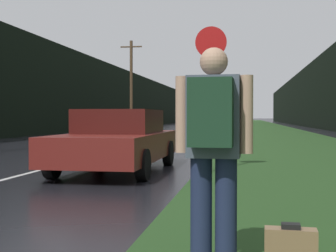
{
  "coord_description": "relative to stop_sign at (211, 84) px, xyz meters",
  "views": [
    {
      "loc": [
        4.59,
        -1.9,
        1.22
      ],
      "look_at": [
        1.99,
        13.79,
        0.89
      ],
      "focal_mm": 50.0,
      "sensor_mm": 36.0,
      "label": 1
    }
  ],
  "objects": [
    {
      "name": "car_passing_near",
      "position": [
        -2.07,
        -0.06,
        -1.25
      ],
      "size": [
        2.01,
        4.71,
        1.37
      ],
      "rotation": [
        0.0,
        0.0,
        3.14
      ],
      "color": "maroon",
      "rests_on": "ground_plane"
    },
    {
      "name": "treeline_far_side",
      "position": [
        -13.4,
        41.71,
        1.27
      ],
      "size": [
        2.0,
        140.0,
        6.41
      ],
      "primitive_type": "cube",
      "color": "black",
      "rests_on": "ground_plane"
    },
    {
      "name": "grass_verge",
      "position": [
        2.71,
        31.71,
        -1.92
      ],
      "size": [
        6.0,
        240.0,
        0.02
      ],
      "primitive_type": "cube",
      "color": "#26471E",
      "rests_on": "ground_plane"
    },
    {
      "name": "delivery_truck",
      "position": [
        -5.62,
        81.58,
        -0.17
      ],
      "size": [
        2.63,
        8.49,
        3.33
      ],
      "color": "black",
      "rests_on": "ground_plane"
    },
    {
      "name": "lane_stripe_b",
      "position": [
        -3.85,
        -0.64,
        -1.93
      ],
      "size": [
        0.12,
        3.0,
        0.01
      ],
      "primitive_type": "cube",
      "color": "silver",
      "rests_on": "ground_plane"
    },
    {
      "name": "utility_pole_far",
      "position": [
        -8.56,
        27.34,
        1.92
      ],
      "size": [
        1.8,
        0.24,
        7.45
      ],
      "color": "#4C3823",
      "rests_on": "ground_plane"
    },
    {
      "name": "lane_stripe_e",
      "position": [
        -3.85,
        20.36,
        -1.93
      ],
      "size": [
        0.12,
        3.0,
        0.01
      ],
      "primitive_type": "cube",
      "color": "silver",
      "rests_on": "ground_plane"
    },
    {
      "name": "lane_stripe_d",
      "position": [
        -3.85,
        13.36,
        -1.93
      ],
      "size": [
        0.12,
        3.0,
        0.01
      ],
      "primitive_type": "cube",
      "color": "silver",
      "rests_on": "ground_plane"
    },
    {
      "name": "stop_sign",
      "position": [
        0.0,
        0.0,
        0.0
      ],
      "size": [
        0.68,
        0.07,
        3.17
      ],
      "color": "slate",
      "rests_on": "ground_plane"
    },
    {
      "name": "lane_stripe_c",
      "position": [
        -3.85,
        6.36,
        -1.93
      ],
      "size": [
        0.12,
        3.0,
        0.01
      ],
      "primitive_type": "cube",
      "color": "silver",
      "rests_on": "ground_plane"
    },
    {
      "name": "suitcase",
      "position": [
        1.1,
        -6.39,
        -1.76
      ],
      "size": [
        0.41,
        0.17,
        0.37
      ],
      "rotation": [
        0.0,
        0.0,
        -0.05
      ],
      "color": "olive",
      "rests_on": "ground_plane"
    },
    {
      "name": "treeline_near_side",
      "position": [
        8.71,
        41.71,
        1.62
      ],
      "size": [
        2.0,
        140.0,
        7.1
      ],
      "primitive_type": "cube",
      "color": "black",
      "rests_on": "ground_plane"
    },
    {
      "name": "hitchhiker_with_backpack",
      "position": [
        0.5,
        -6.54,
        -0.92
      ],
      "size": [
        0.61,
        0.43,
        1.76
      ],
      "rotation": [
        0.0,
        0.0,
        -0.05
      ],
      "color": "#1E2847",
      "rests_on": "ground_plane"
    },
    {
      "name": "car_passing_far",
      "position": [
        -2.07,
        27.7,
        -1.22
      ],
      "size": [
        1.85,
        4.1,
        1.44
      ],
      "rotation": [
        0.0,
        0.0,
        3.14
      ],
      "color": "maroon",
      "rests_on": "ground_plane"
    }
  ]
}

